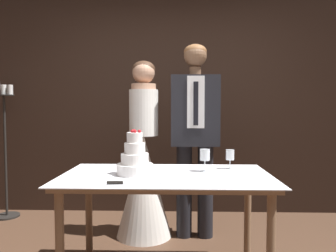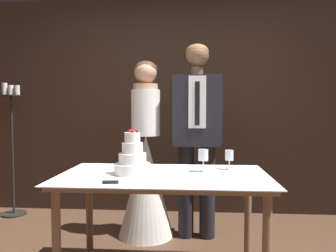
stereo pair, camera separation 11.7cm
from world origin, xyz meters
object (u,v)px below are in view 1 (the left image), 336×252
(wine_glass_middle, at_px, (230,156))
(candle_stand, at_px, (5,150))
(bride, at_px, (144,172))
(groom, at_px, (195,128))
(cake_table, at_px, (166,186))
(tiered_cake, at_px, (135,160))
(wine_glass_near, at_px, (205,155))
(cake_knife, at_px, (126,183))

(wine_glass_middle, relative_size, candle_stand, 0.10)
(bride, xyz_separation_m, groom, (0.50, -0.00, 0.43))
(cake_table, xyz_separation_m, tiered_cake, (-0.22, -0.01, 0.19))
(wine_glass_near, xyz_separation_m, wine_glass_middle, (0.20, 0.11, -0.01))
(cake_table, xyz_separation_m, cake_knife, (-0.24, -0.31, 0.09))
(cake_knife, relative_size, candle_stand, 0.26)
(cake_knife, distance_m, bride, 1.16)
(tiered_cake, distance_m, bride, 0.89)
(tiered_cake, relative_size, groom, 0.17)
(candle_stand, bearing_deg, cake_knife, -45.11)
(wine_glass_near, distance_m, groom, 0.75)
(wine_glass_near, xyz_separation_m, candle_stand, (-2.18, 1.24, -0.13))
(wine_glass_near, distance_m, bride, 0.94)
(cake_table, bearing_deg, tiered_cake, -178.28)
(cake_table, relative_size, groom, 0.80)
(cake_table, relative_size, bride, 0.87)
(cake_knife, relative_size, bride, 0.23)
(tiered_cake, distance_m, candle_stand, 2.16)
(wine_glass_near, height_order, candle_stand, candle_stand)
(cake_table, height_order, bride, bride)
(cake_table, height_order, cake_knife, cake_knife)
(wine_glass_near, bearing_deg, groom, 92.84)
(tiered_cake, bearing_deg, bride, 91.61)
(groom, height_order, candle_stand, groom)
(tiered_cake, bearing_deg, cake_knife, -92.62)
(wine_glass_middle, xyz_separation_m, candle_stand, (-2.39, 1.14, -0.11))
(tiered_cake, relative_size, wine_glass_middle, 2.13)
(cake_knife, relative_size, groom, 0.21)
(wine_glass_near, relative_size, groom, 0.09)
(wine_glass_middle, xyz_separation_m, bride, (-0.74, 0.62, -0.25))
(cake_knife, height_order, candle_stand, candle_stand)
(cake_knife, height_order, wine_glass_near, wine_glass_near)
(groom, distance_m, candle_stand, 2.23)
(wine_glass_near, height_order, groom, groom)
(cake_table, bearing_deg, bride, 106.35)
(cake_knife, xyz_separation_m, groom, (0.49, 1.15, 0.28))
(candle_stand, bearing_deg, tiered_cake, -39.22)
(wine_glass_middle, distance_m, candle_stand, 2.64)
(candle_stand, bearing_deg, bride, -17.27)
(cake_table, height_order, candle_stand, candle_stand)
(tiered_cake, bearing_deg, wine_glass_middle, 17.92)
(cake_knife, bearing_deg, wine_glass_near, 33.79)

